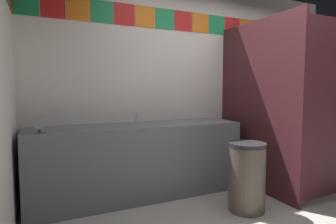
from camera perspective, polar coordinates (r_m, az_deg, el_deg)
The scene contains 7 objects.
wall_back at distance 3.93m, azimuth 6.22°, elevation 6.01°, with size 4.51×0.09×2.67m.
vanity_counter at distance 3.30m, azimuth -5.97°, elevation -9.79°, with size 2.43×0.61×0.84m.
faucet_center at distance 3.30m, azimuth -6.53°, elevation -1.50°, with size 0.04×0.10×0.14m.
soap_dispenser at distance 2.86m, azimuth -24.90°, elevation -2.32°, with size 0.09×0.09×0.16m.
stall_divider at distance 3.53m, azimuth 22.46°, elevation 0.95°, with size 0.92×1.37×2.08m.
toilet at distance 4.21m, azimuth 19.92°, elevation -8.58°, with size 0.39×0.49×0.74m.
trash_bin at distance 3.04m, azimuth 15.85°, elevation -12.66°, with size 0.38×0.38×0.71m.
Camera 1 is at (-2.01, -1.78, 1.25)m, focal length 29.69 mm.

